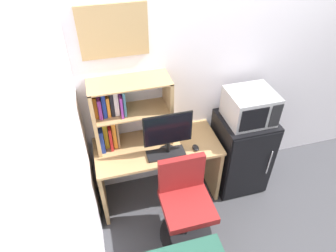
{
  "coord_description": "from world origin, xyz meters",
  "views": [
    {
      "loc": [
        -1.4,
        -2.38,
        2.74
      ],
      "look_at": [
        -0.84,
        -0.31,
        0.99
      ],
      "focal_mm": 32.07,
      "sensor_mm": 36.0,
      "label": 1
    }
  ],
  "objects_px": {
    "mini_fridge": "(240,152)",
    "monitor": "(168,132)",
    "keyboard": "(166,154)",
    "hutch_bookshelf": "(120,113)",
    "wall_corkboard": "(113,32)",
    "desk_chair": "(185,206)",
    "microwave": "(250,106)",
    "computer_mouse": "(196,148)"
  },
  "relations": [
    {
      "from": "keyboard",
      "to": "computer_mouse",
      "type": "bearing_deg",
      "value": -0.73
    },
    {
      "from": "monitor",
      "to": "microwave",
      "type": "bearing_deg",
      "value": 5.84
    },
    {
      "from": "monitor",
      "to": "desk_chair",
      "type": "relative_size",
      "value": 0.51
    },
    {
      "from": "computer_mouse",
      "to": "wall_corkboard",
      "type": "distance_m",
      "value": 1.29
    },
    {
      "from": "mini_fridge",
      "to": "wall_corkboard",
      "type": "relative_size",
      "value": 1.61
    },
    {
      "from": "wall_corkboard",
      "to": "mini_fridge",
      "type": "bearing_deg",
      "value": -14.26
    },
    {
      "from": "monitor",
      "to": "keyboard",
      "type": "bearing_deg",
      "value": -146.59
    },
    {
      "from": "hutch_bookshelf",
      "to": "desk_chair",
      "type": "bearing_deg",
      "value": -55.75
    },
    {
      "from": "mini_fridge",
      "to": "desk_chair",
      "type": "xyz_separation_m",
      "value": [
        -0.78,
        -0.47,
        -0.07
      ]
    },
    {
      "from": "monitor",
      "to": "computer_mouse",
      "type": "relative_size",
      "value": 4.94
    },
    {
      "from": "computer_mouse",
      "to": "desk_chair",
      "type": "bearing_deg",
      "value": -119.59
    },
    {
      "from": "monitor",
      "to": "hutch_bookshelf",
      "type": "bearing_deg",
      "value": 145.44
    },
    {
      "from": "mini_fridge",
      "to": "wall_corkboard",
      "type": "xyz_separation_m",
      "value": [
        -1.19,
        0.3,
        1.36
      ]
    },
    {
      "from": "hutch_bookshelf",
      "to": "keyboard",
      "type": "distance_m",
      "value": 0.57
    },
    {
      "from": "desk_chair",
      "to": "hutch_bookshelf",
      "type": "bearing_deg",
      "value": 124.25
    },
    {
      "from": "microwave",
      "to": "mini_fridge",
      "type": "bearing_deg",
      "value": -89.99
    },
    {
      "from": "hutch_bookshelf",
      "to": "wall_corkboard",
      "type": "bearing_deg",
      "value": 72.76
    },
    {
      "from": "mini_fridge",
      "to": "desk_chair",
      "type": "relative_size",
      "value": 1.03
    },
    {
      "from": "keyboard",
      "to": "microwave",
      "type": "relative_size",
      "value": 0.81
    },
    {
      "from": "computer_mouse",
      "to": "desk_chair",
      "type": "relative_size",
      "value": 0.1
    },
    {
      "from": "hutch_bookshelf",
      "to": "mini_fridge",
      "type": "relative_size",
      "value": 0.8
    },
    {
      "from": "mini_fridge",
      "to": "microwave",
      "type": "distance_m",
      "value": 0.61
    },
    {
      "from": "keyboard",
      "to": "desk_chair",
      "type": "bearing_deg",
      "value": -76.99
    },
    {
      "from": "mini_fridge",
      "to": "monitor",
      "type": "bearing_deg",
      "value": -174.36
    },
    {
      "from": "keyboard",
      "to": "mini_fridge",
      "type": "xyz_separation_m",
      "value": [
        0.87,
        0.1,
        -0.29
      ]
    },
    {
      "from": "monitor",
      "to": "wall_corkboard",
      "type": "bearing_deg",
      "value": 132.05
    },
    {
      "from": "computer_mouse",
      "to": "desk_chair",
      "type": "height_order",
      "value": "desk_chair"
    },
    {
      "from": "desk_chair",
      "to": "computer_mouse",
      "type": "bearing_deg",
      "value": 60.41
    },
    {
      "from": "monitor",
      "to": "desk_chair",
      "type": "bearing_deg",
      "value": -81.18
    },
    {
      "from": "hutch_bookshelf",
      "to": "mini_fridge",
      "type": "bearing_deg",
      "value": -8.44
    },
    {
      "from": "microwave",
      "to": "wall_corkboard",
      "type": "relative_size",
      "value": 0.79
    },
    {
      "from": "monitor",
      "to": "computer_mouse",
      "type": "bearing_deg",
      "value": -4.38
    },
    {
      "from": "hutch_bookshelf",
      "to": "wall_corkboard",
      "type": "xyz_separation_m",
      "value": [
        0.04,
        0.12,
        0.72
      ]
    },
    {
      "from": "computer_mouse",
      "to": "wall_corkboard",
      "type": "relative_size",
      "value": 0.16
    },
    {
      "from": "hutch_bookshelf",
      "to": "computer_mouse",
      "type": "relative_size",
      "value": 7.88
    },
    {
      "from": "desk_chair",
      "to": "wall_corkboard",
      "type": "xyz_separation_m",
      "value": [
        -0.41,
        0.78,
        1.42
      ]
    },
    {
      "from": "hutch_bookshelf",
      "to": "microwave",
      "type": "xyz_separation_m",
      "value": [
        1.23,
        -0.18,
        -0.03
      ]
    },
    {
      "from": "computer_mouse",
      "to": "microwave",
      "type": "relative_size",
      "value": 0.21
    },
    {
      "from": "microwave",
      "to": "wall_corkboard",
      "type": "xyz_separation_m",
      "value": [
        -1.19,
        0.3,
        0.75
      ]
    },
    {
      "from": "keyboard",
      "to": "desk_chair",
      "type": "relative_size",
      "value": 0.41
    },
    {
      "from": "keyboard",
      "to": "desk_chair",
      "type": "height_order",
      "value": "desk_chair"
    },
    {
      "from": "microwave",
      "to": "desk_chair",
      "type": "distance_m",
      "value": 1.14
    }
  ]
}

